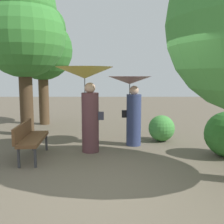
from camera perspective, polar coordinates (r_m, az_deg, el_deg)
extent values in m
plane|color=brown|center=(4.91, 0.12, -15.37)|extent=(40.00, 40.00, 0.00)
cylinder|color=#563338|center=(6.83, -4.80, -2.23)|extent=(0.43, 0.43, 1.50)
sphere|color=tan|center=(6.74, -4.88, 5.06)|extent=(0.27, 0.27, 0.27)
cylinder|color=#333338|center=(6.78, -5.92, 3.35)|extent=(0.02, 0.02, 0.87)
cone|color=#D8C64C|center=(6.76, -5.99, 8.23)|extent=(1.42, 1.42, 0.29)
cube|color=#333342|center=(6.75, -2.54, -0.80)|extent=(0.14, 0.10, 0.20)
cylinder|color=navy|center=(7.47, 4.39, -1.70)|extent=(0.40, 0.40, 1.41)
sphere|color=tan|center=(7.38, 4.46, 4.57)|extent=(0.25, 0.25, 0.25)
cylinder|color=#333338|center=(7.41, 3.51, 2.91)|extent=(0.02, 0.02, 0.77)
cone|color=gray|center=(7.38, 3.54, 6.70)|extent=(1.18, 1.18, 0.21)
cube|color=black|center=(7.47, 2.40, -0.39)|extent=(0.14, 0.10, 0.20)
cylinder|color=#38383D|center=(5.98, -16.06, -9.16)|extent=(0.06, 0.06, 0.44)
cylinder|color=#38383D|center=(6.06, -19.25, -9.07)|extent=(0.06, 0.06, 0.44)
cylinder|color=#38383D|center=(7.24, -13.86, -6.12)|extent=(0.06, 0.06, 0.44)
cylinder|color=#38383D|center=(7.31, -16.50, -6.09)|extent=(0.06, 0.06, 0.44)
cube|color=brown|center=(6.58, -16.38, -5.45)|extent=(0.54, 1.53, 0.08)
cube|color=brown|center=(6.60, -18.49, -3.78)|extent=(0.16, 1.50, 0.35)
cylinder|color=#42301E|center=(9.10, -18.04, 8.45)|extent=(0.42, 0.42, 4.20)
sphere|color=#387F33|center=(9.18, -18.32, 15.00)|extent=(2.60, 2.60, 2.60)
sphere|color=#387F33|center=(9.33, -18.55, 20.12)|extent=(2.08, 2.08, 2.08)
cylinder|color=#4C3823|center=(10.94, -14.51, 7.52)|extent=(0.39, 0.39, 3.87)
sphere|color=#2D6B28|center=(10.98, -14.69, 12.57)|extent=(2.32, 2.32, 2.32)
sphere|color=#2D6B28|center=(11.08, -14.83, 16.55)|extent=(1.86, 1.86, 1.86)
sphere|color=#428C3D|center=(8.10, 10.18, -3.37)|extent=(0.77, 0.77, 0.77)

